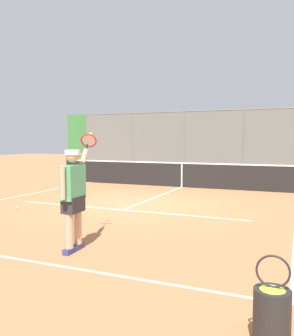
# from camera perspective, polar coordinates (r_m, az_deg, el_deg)

# --- Properties ---
(ground_plane) EXTENTS (60.00, 60.00, 0.00)m
(ground_plane) POSITION_cam_1_polar(r_m,az_deg,el_deg) (10.38, -1.07, -5.61)
(ground_plane) COLOR #B76B42
(court_line_markings) EXTENTS (8.37, 9.13, 0.01)m
(court_line_markings) POSITION_cam_1_polar(r_m,az_deg,el_deg) (9.11, -4.84, -7.02)
(court_line_markings) COLOR white
(court_line_markings) RESTS_ON ground
(fence_backdrop) EXTENTS (18.51, 1.37, 3.41)m
(fence_backdrop) POSITION_cam_1_polar(r_m,az_deg,el_deg) (19.65, 10.88, 3.98)
(fence_backdrop) COLOR slate
(fence_backdrop) RESTS_ON ground
(tennis_net) EXTENTS (10.76, 0.09, 1.07)m
(tennis_net) POSITION_cam_1_polar(r_m,az_deg,el_deg) (13.95, 5.55, -1.02)
(tennis_net) COLOR #2D2D2D
(tennis_net) RESTS_ON ground
(tennis_player) EXTENTS (0.52, 1.37, 1.95)m
(tennis_player) POSITION_cam_1_polar(r_m,az_deg,el_deg) (5.93, -11.60, -3.75)
(tennis_player) COLOR navy
(tennis_player) RESTS_ON ground
(tennis_ball_mid_court) EXTENTS (0.07, 0.07, 0.07)m
(tennis_ball_mid_court) POSITION_cam_1_polar(r_m,az_deg,el_deg) (10.09, -19.95, -5.98)
(tennis_ball_mid_court) COLOR #D6E042
(tennis_ball_mid_court) RESTS_ON ground
(ball_basket) EXTENTS (0.32, 0.32, 0.83)m
(ball_basket) POSITION_cam_1_polar(r_m,az_deg,el_deg) (3.52, 19.20, -21.08)
(ball_basket) COLOR black
(ball_basket) RESTS_ON ground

